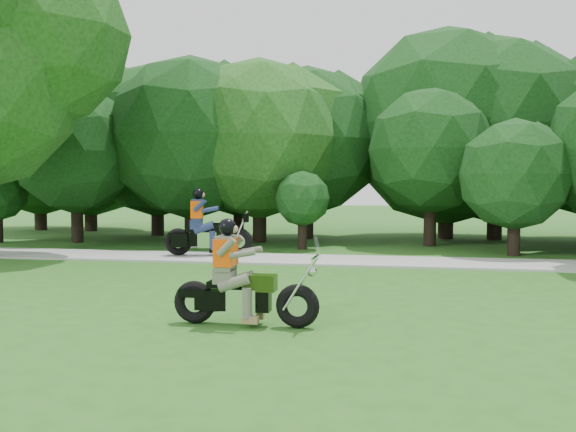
{
  "coord_description": "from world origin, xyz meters",
  "views": [
    {
      "loc": [
        1.41,
        -8.97,
        2.11
      ],
      "look_at": [
        -1.21,
        4.76,
        1.38
      ],
      "focal_mm": 40.0,
      "sensor_mm": 36.0,
      "label": 1
    }
  ],
  "objects": [
    {
      "name": "touring_motorcycle",
      "position": [
        -4.31,
        8.26,
        0.75
      ],
      "size": [
        2.45,
        1.13,
        1.89
      ],
      "rotation": [
        0.0,
        0.0,
        0.23
      ],
      "color": "black",
      "rests_on": "walkway"
    },
    {
      "name": "tree_line",
      "position": [
        0.78,
        14.81,
        3.73
      ],
      "size": [
        40.66,
        12.0,
        7.91
      ],
      "color": "black",
      "rests_on": "ground"
    },
    {
      "name": "ground",
      "position": [
        0.0,
        0.0,
        0.0
      ],
      "size": [
        100.0,
        100.0,
        0.0
      ],
      "primitive_type": "plane",
      "color": "#265E1B",
      "rests_on": "ground"
    },
    {
      "name": "chopper_motorcycle",
      "position": [
        -1.07,
        0.1,
        0.59
      ],
      "size": [
        2.22,
        0.59,
        1.59
      ],
      "rotation": [
        0.0,
        0.0,
        -0.01
      ],
      "color": "black",
      "rests_on": "ground"
    },
    {
      "name": "walkway",
      "position": [
        0.0,
        8.0,
        0.03
      ],
      "size": [
        60.0,
        2.2,
        0.06
      ],
      "primitive_type": "cube",
      "color": "#9E9E99",
      "rests_on": "ground"
    }
  ]
}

